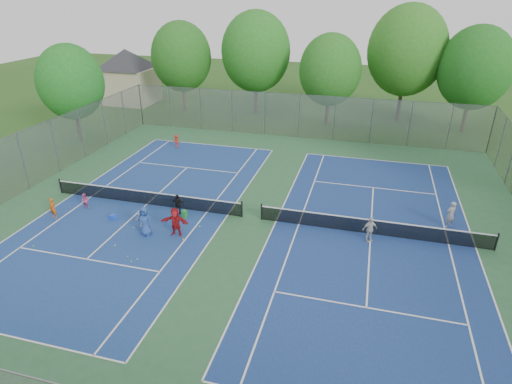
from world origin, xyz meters
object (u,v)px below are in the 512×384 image
net_left (146,198)px  instructor (451,214)px  ball_crate (113,217)px  ball_hopper (185,214)px  net_right (372,227)px

net_left → instructor: bearing=6.3°
ball_crate → ball_hopper: 4.28m
net_right → instructor: bearing=25.0°
net_left → ball_crate: 2.54m
ball_hopper → instructor: bearing=11.2°
ball_crate → instructor: 19.84m
net_right → net_left: bearing=180.0°
net_left → ball_crate: bearing=-113.7°
net_right → ball_crate: size_ratio=38.28×
ball_crate → net_right: bearing=8.7°
ball_crate → instructor: (19.35, 4.33, 0.67)m
net_right → ball_hopper: size_ratio=25.76×
net_left → net_right: bearing=0.0°
ball_hopper → net_right: bearing=5.2°
net_left → ball_hopper: bearing=-18.0°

